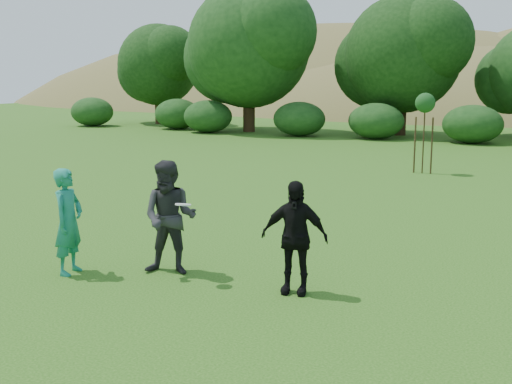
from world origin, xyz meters
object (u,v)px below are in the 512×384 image
player_teal (68,221)px  sapling (425,105)px  player_grey (170,218)px  player_black (294,237)px

player_teal → sapling: (2.72, 14.74, 1.49)m
player_grey → player_teal: bearing=-170.7°
player_grey → player_black: bearing=-16.3°
player_grey → sapling: 14.04m
player_teal → player_black: size_ratio=1.02×
player_teal → player_grey: 1.77m
player_teal → player_black: (3.91, 0.88, -0.02)m
player_black → sapling: (-1.20, 13.85, 1.51)m
player_black → sapling: size_ratio=0.64×
player_grey → sapling: bearing=67.3°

